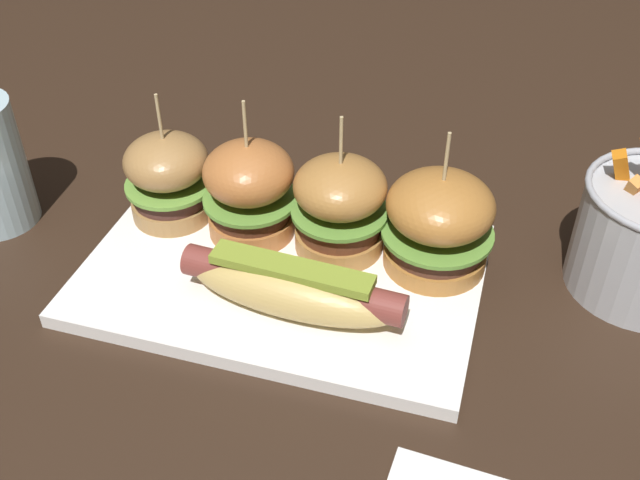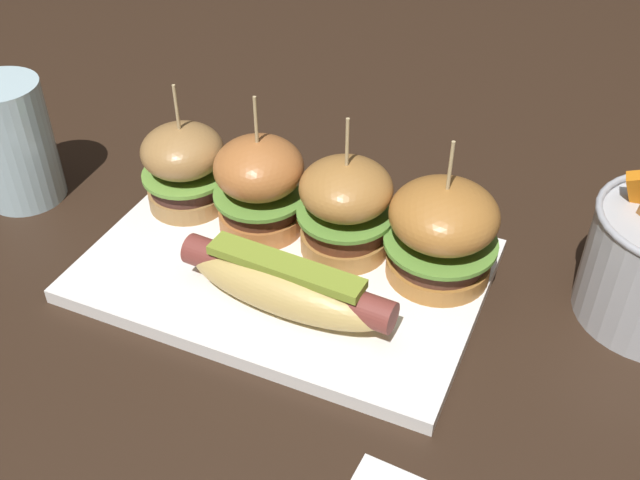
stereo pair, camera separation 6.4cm
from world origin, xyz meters
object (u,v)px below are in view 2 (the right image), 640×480
object	(u,v)px
slider_far_right	(442,232)
water_glass	(13,143)
slider_center_right	(346,207)
slider_far_left	(184,166)
slider_center_left	(260,185)
platter_main	(285,270)
hot_dog	(286,284)

from	to	relation	value
slider_far_right	water_glass	distance (m)	0.43
slider_center_right	slider_far_right	world-z (taller)	same
slider_center_right	water_glass	size ratio (longest dim) A/B	1.07
slider_far_left	slider_center_right	size ratio (longest dim) A/B	0.96
slider_far_left	slider_far_right	world-z (taller)	slider_far_right
slider_center_left	slider_center_right	bearing A→B (deg)	0.59
platter_main	hot_dog	xyz separation A→B (m)	(0.03, -0.05, 0.03)
hot_dog	slider_center_right	size ratio (longest dim) A/B	1.42
platter_main	water_glass	bearing A→B (deg)	178.80
platter_main	hot_dog	size ratio (longest dim) A/B	1.82
slider_far_left	slider_center_right	world-z (taller)	slider_center_right
slider_far_left	slider_center_left	size ratio (longest dim) A/B	0.94
water_glass	slider_far_left	bearing A→B (deg)	13.05
slider_far_left	slider_far_right	size ratio (longest dim) A/B	0.96
platter_main	water_glass	xyz separation A→B (m)	(-0.30, 0.01, 0.06)
platter_main	hot_dog	bearing A→B (deg)	-61.92
slider_far_left	slider_center_left	bearing A→B (deg)	-2.06
slider_center_left	water_glass	xyz separation A→B (m)	(-0.26, -0.04, 0.00)
slider_far_right	slider_far_left	bearing A→B (deg)	179.74
slider_far_left	slider_center_right	bearing A→B (deg)	-0.72
slider_center_right	water_glass	distance (m)	0.35
slider_center_left	slider_far_left	bearing A→B (deg)	177.94
platter_main	water_glass	size ratio (longest dim) A/B	2.75
slider_center_left	water_glass	distance (m)	0.26
slider_far_left	water_glass	size ratio (longest dim) A/B	1.02
slider_far_right	water_glass	size ratio (longest dim) A/B	1.06
platter_main	slider_far_right	xyz separation A→B (m)	(0.13, 0.05, 0.05)
hot_dog	slider_center_left	world-z (taller)	slider_center_left
platter_main	slider_center_left	world-z (taller)	slider_center_left
platter_main	slider_center_right	world-z (taller)	slider_center_right
hot_dog	platter_main	bearing A→B (deg)	118.08
platter_main	hot_dog	distance (m)	0.06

